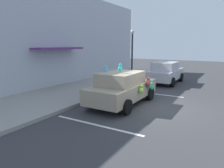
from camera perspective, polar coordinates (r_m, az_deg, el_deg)
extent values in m
plane|color=#38383A|center=(9.61, 11.43, -6.23)|extent=(60.00, 60.00, 0.00)
cube|color=gray|center=(12.11, -11.46, -2.32)|extent=(24.00, 4.00, 0.15)
cube|color=#B2B7C1|center=(13.36, -18.99, 12.03)|extent=(24.00, 0.30, 6.40)
cube|color=#5D2D72|center=(13.50, -14.64, 9.48)|extent=(3.60, 1.10, 0.12)
cube|color=silver|center=(12.19, 10.89, -2.57)|extent=(0.12, 3.60, 0.01)
cube|color=silver|center=(7.42, -4.27, -11.19)|extent=(0.12, 3.60, 0.01)
cube|color=tan|center=(9.80, 3.02, -1.81)|extent=(4.25, 1.74, 0.68)
cube|color=tan|center=(9.49, 2.46, 1.60)|extent=(2.21, 1.53, 0.56)
cylinder|color=black|center=(11.40, 2.21, -1.67)|extent=(0.64, 0.22, 0.64)
cylinder|color=black|center=(10.70, 10.45, -2.67)|extent=(0.64, 0.22, 0.64)
cylinder|color=black|center=(9.24, -5.65, -4.69)|extent=(0.64, 0.22, 0.64)
cylinder|color=black|center=(8.36, 4.08, -6.34)|extent=(0.64, 0.22, 0.64)
ellipsoid|color=#3BB08D|center=(10.15, 10.29, -0.31)|extent=(0.28, 0.23, 0.33)
sphere|color=#3BB08D|center=(10.11, 10.34, 0.94)|extent=(0.18, 0.18, 0.18)
ellipsoid|color=#945731|center=(11.27, 4.75, 2.42)|extent=(0.27, 0.22, 0.32)
sphere|color=#945731|center=(11.24, 4.76, 3.54)|extent=(0.17, 0.17, 0.17)
ellipsoid|color=#A53D31|center=(9.98, 9.96, 0.24)|extent=(0.26, 0.22, 0.31)
sphere|color=#A53D31|center=(9.95, 10.00, 1.45)|extent=(0.17, 0.17, 0.17)
ellipsoid|color=#C0DC40|center=(8.94, -1.86, 0.01)|extent=(0.21, 0.17, 0.25)
sphere|color=#C0DC40|center=(8.91, -1.86, 1.08)|extent=(0.13, 0.13, 0.13)
ellipsoid|color=purple|center=(11.44, 7.63, 2.17)|extent=(0.17, 0.14, 0.20)
sphere|color=purple|center=(11.42, 7.65, 2.84)|extent=(0.11, 0.11, 0.11)
ellipsoid|color=teal|center=(10.53, 10.86, -0.89)|extent=(0.23, 0.19, 0.27)
sphere|color=teal|center=(10.50, 10.90, 0.10)|extent=(0.15, 0.15, 0.15)
ellipsoid|color=#1261A7|center=(11.07, 7.58, 2.22)|extent=(0.27, 0.22, 0.32)
sphere|color=#1261A7|center=(11.04, 7.61, 3.36)|extent=(0.17, 0.17, 0.17)
ellipsoid|color=#22B3A7|center=(9.08, 2.28, 4.20)|extent=(0.21, 0.17, 0.25)
sphere|color=#22B3A7|center=(9.07, 2.29, 5.28)|extent=(0.13, 0.13, 0.13)
ellipsoid|color=#3DA9DA|center=(9.42, -1.70, 3.98)|extent=(0.16, 0.13, 0.19)
sphere|color=#3DA9DA|center=(9.41, -1.70, 4.77)|extent=(0.10, 0.10, 0.10)
ellipsoid|color=#116594|center=(10.25, 7.68, 1.25)|extent=(0.19, 0.15, 0.22)
sphere|color=#116594|center=(10.23, 7.70, 2.10)|extent=(0.12, 0.12, 0.12)
ellipsoid|color=#90D748|center=(9.27, 8.04, -1.80)|extent=(0.24, 0.20, 0.29)
sphere|color=#90D748|center=(9.23, 8.08, -0.60)|extent=(0.16, 0.16, 0.16)
cube|color=#B7B7BC|center=(15.70, 14.54, 2.63)|extent=(4.02, 1.71, 0.68)
cube|color=#B7B7BC|center=(15.43, 14.43, 4.82)|extent=(2.09, 1.51, 0.56)
cylinder|color=black|center=(17.17, 12.92, 2.29)|extent=(0.64, 0.22, 0.64)
cylinder|color=black|center=(16.73, 18.50, 1.78)|extent=(0.64, 0.22, 0.64)
cylinder|color=black|center=(14.84, 9.94, 1.10)|extent=(0.64, 0.22, 0.64)
cylinder|color=black|center=(14.34, 16.34, 0.48)|extent=(0.64, 0.22, 0.64)
ellipsoid|color=pink|center=(11.75, -4.38, -1.25)|extent=(0.29, 0.24, 0.36)
sphere|color=pink|center=(11.70, -4.40, -0.01)|extent=(0.21, 0.21, 0.21)
sphere|color=pink|center=(11.63, -4.61, 0.29)|extent=(0.09, 0.09, 0.09)
sphere|color=pink|center=(11.75, -4.20, 0.40)|extent=(0.09, 0.09, 0.09)
cylinder|color=black|center=(15.21, 5.54, 7.23)|extent=(0.12, 0.12, 3.39)
sphere|color=#EAEACC|center=(15.21, 5.67, 14.15)|extent=(0.28, 0.28, 0.28)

